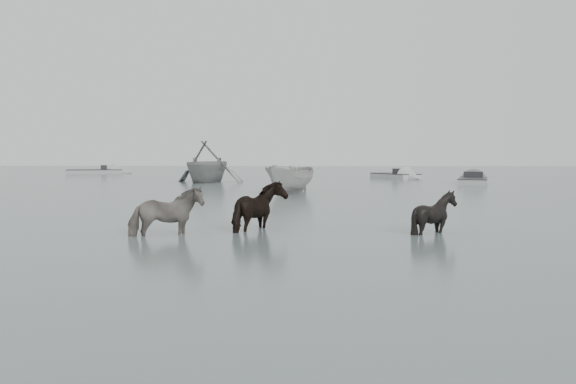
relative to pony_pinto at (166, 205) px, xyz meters
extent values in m
plane|color=#51605D|center=(2.40, -0.58, -0.73)|extent=(140.00, 140.00, 0.00)
imported|color=black|center=(0.00, 0.00, 0.00)|extent=(1.89, 1.38, 1.46)
imported|color=black|center=(2.16, 1.23, 0.05)|extent=(1.35, 1.57, 1.56)
imported|color=black|center=(6.46, 0.75, -0.05)|extent=(1.32, 1.19, 1.36)
imported|color=gray|center=(-3.17, 25.51, 0.66)|extent=(5.94, 6.41, 2.78)
imported|color=#ABABA6|center=(2.48, 15.18, 0.01)|extent=(2.96, 4.09, 1.49)
camera|label=1|loc=(3.44, -14.97, 1.28)|focal=40.00mm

